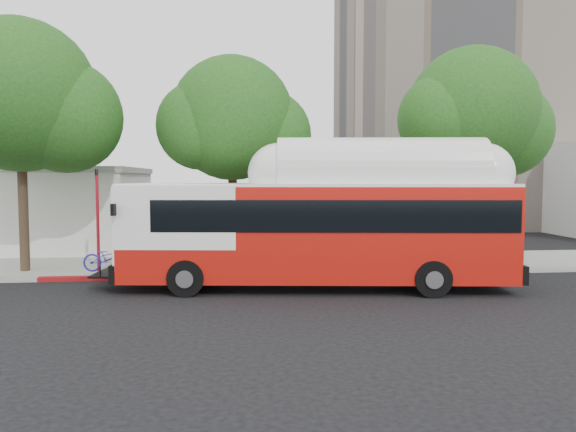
% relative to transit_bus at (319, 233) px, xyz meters
% --- Properties ---
extents(ground, '(120.00, 120.00, 0.00)m').
position_rel_transit_bus_xyz_m(ground, '(-1.83, -1.52, -1.90)').
color(ground, black).
rests_on(ground, ground).
extents(sidewalk, '(60.00, 5.00, 0.15)m').
position_rel_transit_bus_xyz_m(sidewalk, '(-1.83, 4.98, -1.82)').
color(sidewalk, gray).
rests_on(sidewalk, ground).
extents(curb_strip, '(60.00, 0.30, 0.15)m').
position_rel_transit_bus_xyz_m(curb_strip, '(-1.83, 2.38, -1.82)').
color(curb_strip, gray).
rests_on(curb_strip, ground).
extents(red_curb_segment, '(10.00, 0.32, 0.16)m').
position_rel_transit_bus_xyz_m(red_curb_segment, '(-4.83, 2.38, -1.82)').
color(red_curb_segment, maroon).
rests_on(red_curb_segment, ground).
extents(street_tree_left, '(6.67, 5.80, 9.74)m').
position_rel_transit_bus_xyz_m(street_tree_left, '(-10.36, 4.04, 4.71)').
color(street_tree_left, '#2D2116').
rests_on(street_tree_left, ground).
extents(street_tree_mid, '(5.75, 5.00, 8.62)m').
position_rel_transit_bus_xyz_m(street_tree_mid, '(-2.43, 4.54, 4.01)').
color(street_tree_mid, '#2D2116').
rests_on(street_tree_mid, ground).
extents(street_tree_right, '(6.21, 5.40, 9.18)m').
position_rel_transit_bus_xyz_m(street_tree_right, '(7.61, 4.34, 4.36)').
color(street_tree_right, '#2D2116').
rests_on(street_tree_right, ground).
extents(apartment_tower, '(18.00, 18.00, 37.00)m').
position_rel_transit_bus_xyz_m(apartment_tower, '(16.17, 26.48, 15.72)').
color(apartment_tower, tan).
rests_on(apartment_tower, ground).
extents(transit_bus, '(13.92, 4.30, 4.06)m').
position_rel_transit_bus_xyz_m(transit_bus, '(0.00, 0.00, 0.00)').
color(transit_bus, '#B0130C').
rests_on(transit_bus, ground).
extents(signal_pole, '(0.12, 0.38, 4.05)m').
position_rel_transit_bus_xyz_m(signal_pole, '(-7.87, 3.09, 0.18)').
color(signal_pole, '#A3111E').
rests_on(signal_pole, ground).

